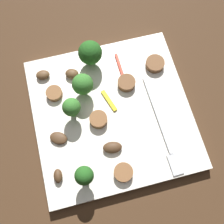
{
  "coord_description": "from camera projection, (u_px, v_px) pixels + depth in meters",
  "views": [
    {
      "loc": [
        0.16,
        -0.04,
        0.49
      ],
      "look_at": [
        0.0,
        0.0,
        0.02
      ],
      "focal_mm": 45.83,
      "sensor_mm": 36.0,
      "label": 1
    }
  ],
  "objects": [
    {
      "name": "broccoli_floret_0",
      "position": [
        72.0,
        107.0,
        0.47
      ],
      "size": [
        0.03,
        0.03,
        0.05
      ],
      "color": "#408630",
      "rests_on": "plate"
    },
    {
      "name": "sausage_slice_3",
      "position": [
        126.0,
        83.0,
        0.51
      ],
      "size": [
        0.03,
        0.03,
        0.01
      ],
      "primitive_type": "cylinder",
      "rotation": [
        0.0,
        0.0,
        1.62
      ],
      "color": "brown",
      "rests_on": "plate"
    },
    {
      "name": "sausage_slice_1",
      "position": [
        54.0,
        93.0,
        0.5
      ],
      "size": [
        0.04,
        0.04,
        0.01
      ],
      "primitive_type": "cylinder",
      "rotation": [
        0.0,
        0.0,
        0.49
      ],
      "color": "brown",
      "rests_on": "plate"
    },
    {
      "name": "broccoli_floret_2",
      "position": [
        90.0,
        53.0,
        0.5
      ],
      "size": [
        0.04,
        0.04,
        0.06
      ],
      "color": "#296420",
      "rests_on": "plate"
    },
    {
      "name": "sausage_slice_0",
      "position": [
        155.0,
        64.0,
        0.52
      ],
      "size": [
        0.05,
        0.05,
        0.01
      ],
      "primitive_type": "cylinder",
      "rotation": [
        0.0,
        0.0,
        2.08
      ],
      "color": "brown",
      "rests_on": "plate"
    },
    {
      "name": "broccoli_floret_1",
      "position": [
        83.0,
        84.0,
        0.48
      ],
      "size": [
        0.04,
        0.04,
        0.05
      ],
      "color": "#408630",
      "rests_on": "plate"
    },
    {
      "name": "ground_plane",
      "position": [
        112.0,
        115.0,
        0.51
      ],
      "size": [
        1.4,
        1.4,
        0.0
      ],
      "primitive_type": "plane",
      "color": "#422B19"
    },
    {
      "name": "broccoli_floret_3",
      "position": [
        84.0,
        176.0,
        0.43
      ],
      "size": [
        0.03,
        0.03,
        0.05
      ],
      "color": "#296420",
      "rests_on": "plate"
    },
    {
      "name": "sausage_slice_2",
      "position": [
        123.0,
        172.0,
        0.46
      ],
      "size": [
        0.04,
        0.04,
        0.01
      ],
      "primitive_type": "cylinder",
      "rotation": [
        0.0,
        0.0,
        0.39
      ],
      "color": "brown",
      "rests_on": "plate"
    },
    {
      "name": "mushroom_1",
      "position": [
        72.0,
        74.0,
        0.52
      ],
      "size": [
        0.03,
        0.03,
        0.01
      ],
      "primitive_type": "ellipsoid",
      "rotation": [
        0.0,
        0.0,
        1.19
      ],
      "color": "brown",
      "rests_on": "plate"
    },
    {
      "name": "mushroom_0",
      "position": [
        112.0,
        147.0,
        0.47
      ],
      "size": [
        0.02,
        0.03,
        0.01
      ],
      "primitive_type": "ellipsoid",
      "rotation": [
        0.0,
        0.0,
        4.55
      ],
      "color": "#4C331E",
      "rests_on": "plate"
    },
    {
      "name": "mushroom_4",
      "position": [
        43.0,
        75.0,
        0.52
      ],
      "size": [
        0.02,
        0.03,
        0.01
      ],
      "primitive_type": "ellipsoid",
      "rotation": [
        0.0,
        0.0,
        4.65
      ],
      "color": "brown",
      "rests_on": "plate"
    },
    {
      "name": "mushroom_2",
      "position": [
        58.0,
        176.0,
        0.45
      ],
      "size": [
        0.02,
        0.02,
        0.01
      ],
      "primitive_type": "ellipsoid",
      "rotation": [
        0.0,
        0.0,
        6.19
      ],
      "color": "#4C331E",
      "rests_on": "plate"
    },
    {
      "name": "plate",
      "position": [
        112.0,
        114.0,
        0.51
      ],
      "size": [
        0.27,
        0.27,
        0.02
      ],
      "primitive_type": "cube",
      "color": "white",
      "rests_on": "ground_plane"
    },
    {
      "name": "mushroom_3",
      "position": [
        58.0,
        138.0,
        0.48
      ],
      "size": [
        0.03,
        0.04,
        0.01
      ],
      "primitive_type": "ellipsoid",
      "rotation": [
        0.0,
        0.0,
        1.04
      ],
      "color": "#4C331E",
      "rests_on": "plate"
    },
    {
      "name": "sausage_slice_4",
      "position": [
        98.0,
        119.0,
        0.49
      ],
      "size": [
        0.04,
        0.04,
        0.01
      ],
      "primitive_type": "cylinder",
      "rotation": [
        0.0,
        0.0,
        0.54
      ],
      "color": "brown",
      "rests_on": "plate"
    },
    {
      "name": "fork",
      "position": [
        163.0,
        131.0,
        0.48
      ],
      "size": [
        0.18,
        0.02,
        0.0
      ],
      "rotation": [
        0.0,
        0.0,
        0.03
      ],
      "color": "silver",
      "rests_on": "plate"
    },
    {
      "name": "pepper_strip_0",
      "position": [
        109.0,
        101.0,
        0.5
      ],
      "size": [
        0.04,
        0.02,
        0.0
      ],
      "primitive_type": "cube",
      "rotation": [
        0.0,
        0.0,
        3.45
      ],
      "color": "yellow",
      "rests_on": "plate"
    },
    {
      "name": "pepper_strip_1",
      "position": [
        119.0,
        65.0,
        0.53
      ],
      "size": [
        0.05,
        0.01,
        0.0
      ],
      "primitive_type": "cube",
      "rotation": [
        0.0,
        0.0,
        0.02
      ],
      "color": "red",
      "rests_on": "plate"
    }
  ]
}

